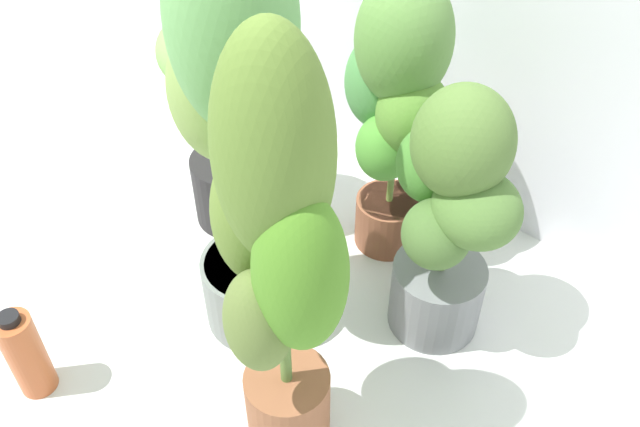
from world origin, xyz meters
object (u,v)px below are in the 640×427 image
at_px(potted_plant_front_right, 278,253).
at_px(potted_plant_back_right, 450,214).
at_px(potted_plant_center, 241,131).
at_px(potted_plant_back_center, 396,98).
at_px(nutrient_bottle, 26,354).
at_px(potted_plant_back_left, 221,101).

bearing_deg(potted_plant_front_right, potted_plant_back_right, 81.26).
bearing_deg(potted_plant_center, potted_plant_back_center, 78.27).
height_order(potted_plant_front_right, nutrient_bottle, potted_plant_front_right).
bearing_deg(potted_plant_front_right, potted_plant_back_left, 145.07).
distance_m(potted_plant_front_right, potted_plant_back_center, 0.68).
distance_m(potted_plant_back_left, nutrient_bottle, 0.80).
bearing_deg(nutrient_bottle, potted_plant_center, 63.99).
height_order(potted_plant_front_right, potted_plant_center, potted_plant_center).
relative_size(potted_plant_back_center, potted_plant_back_right, 1.15).
height_order(potted_plant_back_center, potted_plant_back_right, potted_plant_back_center).
bearing_deg(potted_plant_back_center, potted_plant_back_left, -154.94).
xyz_separation_m(potted_plant_back_right, nutrient_bottle, (-0.62, -0.78, -0.26)).
distance_m(potted_plant_front_right, potted_plant_center, 0.36).
bearing_deg(potted_plant_back_left, nutrient_bottle, -82.99).
bearing_deg(potted_plant_back_center, potted_plant_center, -101.73).
bearing_deg(potted_plant_back_right, potted_plant_center, -143.51).
height_order(potted_plant_center, nutrient_bottle, potted_plant_center).
relative_size(potted_plant_back_left, nutrient_bottle, 2.56).
xyz_separation_m(potted_plant_back_center, potted_plant_back_right, (0.28, -0.17, -0.11)).
xyz_separation_m(potted_plant_back_left, potted_plant_back_right, (0.71, 0.04, -0.02)).
distance_m(potted_plant_back_left, potted_plant_back_right, 0.71).
xyz_separation_m(potted_plant_front_right, potted_plant_back_left, (-0.63, 0.44, -0.19)).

